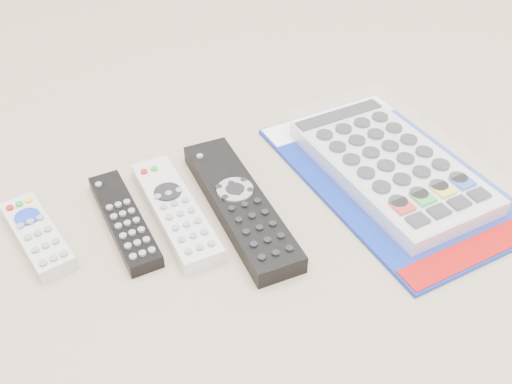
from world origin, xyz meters
name	(u,v)px	position (x,y,z in m)	size (l,w,h in m)	color
remote_small_grey	(37,235)	(-0.24, 0.03, 0.01)	(0.07, 0.15, 0.02)	#BCBCBF
remote_slim_black	(124,220)	(-0.14, 0.01, 0.01)	(0.04, 0.18, 0.02)	black
remote_silver_dvd	(175,210)	(-0.08, 0.00, 0.01)	(0.05, 0.20, 0.02)	silver
remote_large_black	(240,204)	(0.00, -0.03, 0.01)	(0.07, 0.26, 0.03)	black
jumbo_remote_packaged	(391,164)	(0.21, -0.05, 0.02)	(0.23, 0.37, 0.05)	navy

